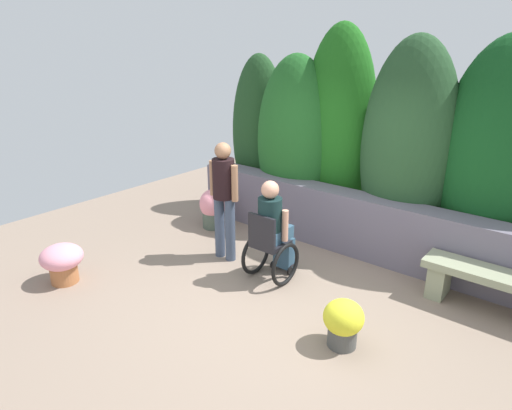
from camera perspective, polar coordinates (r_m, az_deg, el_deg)
ground_plane at (r=5.30m, az=3.21°, el=-12.67°), size 10.12×10.12×0.00m
stone_retaining_wall at (r=6.48m, az=12.68°, el=-2.37°), size 5.54×0.39×0.88m
hedge_backdrop at (r=6.69m, az=15.76°, el=7.21°), size 5.57×1.23×3.19m
stone_bench at (r=5.64m, az=29.04°, el=-9.35°), size 1.65×0.41×0.50m
person_in_wheelchair at (r=5.56m, az=2.12°, el=-3.73°), size 0.53×0.66×1.33m
person_standing_companion at (r=5.98m, az=-4.17°, el=1.48°), size 0.49×0.30×1.66m
flower_pot_purple_near at (r=4.60m, az=11.22°, el=-14.60°), size 0.41×0.41×0.51m
flower_pot_terracotta_by_wall at (r=7.26m, az=-5.60°, el=-0.39°), size 0.43×0.43×0.65m
flower_pot_red_accent at (r=6.11m, az=-23.79°, el=-6.62°), size 0.53×0.53×0.51m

